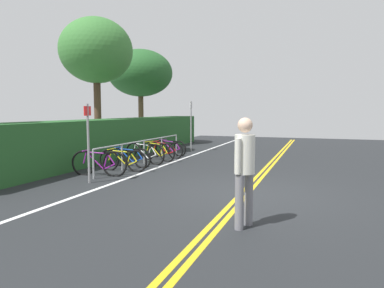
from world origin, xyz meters
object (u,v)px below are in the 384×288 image
Objects in this scene: bicycle_2 at (129,157)px; bicycle_4 at (157,151)px; bike_rack at (144,146)px; bicycle_6 at (170,148)px; bicycle_1 at (123,160)px; tree_mid at (96,51)px; sign_post_far at (191,121)px; bicycle_0 at (99,163)px; sign_post_near at (88,135)px; pedestrian at (245,164)px; bicycle_5 at (165,150)px; tree_far_right at (140,73)px; bicycle_3 at (145,153)px.

bicycle_4 is at bearing -7.94° from bicycle_2.
bike_rack reaches higher than bicycle_6.
bicycle_1 is 0.29× the size of tree_mid.
bike_rack is 2.64× the size of sign_post_far.
sign_post_far reaches higher than bicycle_6.
bicycle_0 is at bearing 179.70° from bicycle_2.
sign_post_near is (-3.46, -0.21, 0.61)m from bike_rack.
bicycle_0 is at bearing 57.44° from pedestrian.
bike_rack is 2.96× the size of sign_post_near.
bicycle_4 is at bearing -103.65° from tree_mid.
bicycle_5 reaches higher than bicycle_6.
bicycle_5 is at bearing -4.17° from bicycle_2.
bicycle_5 is 8.59m from pedestrian.
bike_rack is 3.60× the size of bicycle_2.
tree_mid is at bearing -174.53° from tree_far_right.
bicycle_3 is 1.08× the size of bicycle_5.
sign_post_far is (1.62, -0.33, 1.05)m from bicycle_6.
tree_mid is at bearing 107.46° from bicycle_6.
bike_rack is at bearing 2.89° from bicycle_1.
tree_far_right is (6.25, 3.40, 3.22)m from bike_rack.
pedestrian is at bearing -147.48° from bicycle_5.
bicycle_4 reaches higher than bicycle_1.
tree_mid reaches higher than bicycle_2.
tree_far_right is at bearing 23.96° from bicycle_1.
tree_far_right is (2.13, 3.66, 2.47)m from sign_post_far.
bicycle_5 is 0.32× the size of tree_far_right.
bicycle_0 reaches higher than bicycle_2.
tree_far_right is (4.60, 3.45, 3.53)m from bicycle_5.
bicycle_1 reaches higher than bicycle_6.
bicycle_4 is (2.42, -0.02, 0.01)m from bicycle_1.
pedestrian is 10.93m from tree_mid.
bicycle_6 is 0.31× the size of tree_far_right.
sign_post_near is 7.58m from sign_post_far.
bicycle_5 is at bearing 175.03° from sign_post_far.
bicycle_1 is 1.03× the size of bicycle_6.
bike_rack is 2.51m from bicycle_6.
sign_post_near is at bearing -177.37° from bicycle_6.
tree_mid is at bearing 61.83° from bike_rack.
bicycle_4 is 0.29× the size of tree_mid.
sign_post_near reaches higher than bicycle_3.
sign_post_near is 0.89× the size of sign_post_far.
bicycle_0 is 0.30× the size of tree_mid.
bicycle_4 is (0.78, -0.11, -0.02)m from bicycle_3.
bike_rack is 0.89m from bicycle_4.
bicycle_0 is at bearing 179.16° from bicycle_6.
tree_mid is (4.09, 2.81, 3.91)m from bicycle_0.
bicycle_4 is 1.01× the size of bicycle_5.
bike_rack is 4.19m from sign_post_far.
bicycle_2 is at bearing -155.15° from tree_far_right.
tree_mid is (2.39, 2.82, 3.96)m from bicycle_2.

